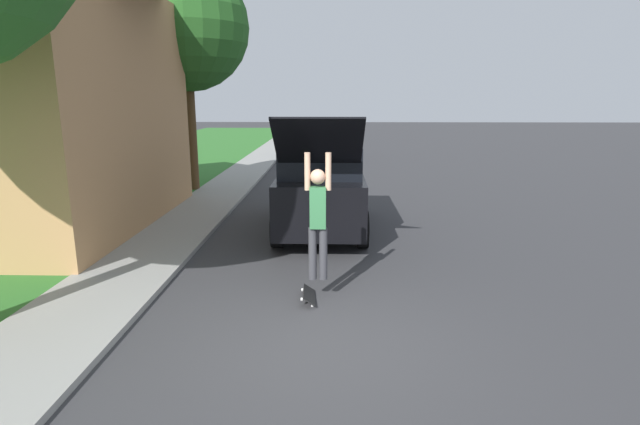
% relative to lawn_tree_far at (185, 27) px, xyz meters
% --- Properties ---
extents(ground_plane, '(120.00, 120.00, 0.00)m').
position_rel_lawn_tree_far_xyz_m(ground_plane, '(4.65, -10.92, -5.41)').
color(ground_plane, '#333335').
extents(lawn, '(10.00, 80.00, 0.08)m').
position_rel_lawn_tree_far_xyz_m(lawn, '(-3.35, -4.92, -5.37)').
color(lawn, '#2D6B28').
rests_on(lawn, ground_plane).
extents(sidewalk, '(1.80, 80.00, 0.10)m').
position_rel_lawn_tree_far_xyz_m(sidewalk, '(1.05, -4.92, -5.36)').
color(sidewalk, gray).
rests_on(sidewalk, ground_plane).
extents(lawn_tree_far, '(4.16, 4.16, 7.43)m').
position_rel_lawn_tree_far_xyz_m(lawn_tree_far, '(0.00, 0.00, 0.00)').
color(lawn_tree_far, brown).
rests_on(lawn_tree_far, lawn).
extents(suv_parked, '(2.10, 5.39, 2.86)m').
position_rel_lawn_tree_far_xyz_m(suv_parked, '(4.55, -5.09, -4.25)').
color(suv_parked, black).
rests_on(suv_parked, ground_plane).
extents(car_down_street, '(1.98, 4.43, 1.38)m').
position_rel_lawn_tree_far_xyz_m(car_down_street, '(3.75, 10.35, -4.73)').
color(car_down_street, navy).
rests_on(car_down_street, ground_plane).
extents(skateboarder, '(0.41, 0.24, 2.03)m').
position_rel_lawn_tree_far_xyz_m(skateboarder, '(4.60, -9.44, -4.00)').
color(skateboarder, '#38383D').
rests_on(skateboarder, ground_plane).
extents(skateboard, '(0.25, 0.77, 0.24)m').
position_rel_lawn_tree_far_xyz_m(skateboard, '(4.46, -9.48, -5.32)').
color(skateboard, black).
rests_on(skateboard, ground_plane).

